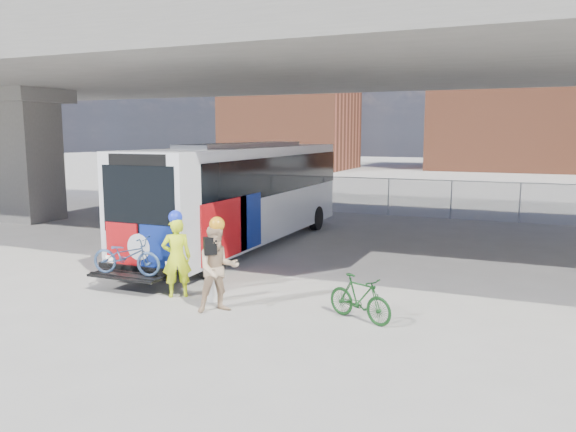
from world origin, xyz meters
The scene contains 9 objects.
ground centered at (0.00, 0.00, 0.00)m, with size 160.00×160.00×0.00m, color #9E9991.
bus centered at (-2.00, 2.48, 2.11)m, with size 2.67×12.99×3.69m.
overpass centered at (0.00, 4.00, 6.54)m, with size 40.00×16.00×7.95m.
chainlink_fence centered at (0.00, 12.00, 1.42)m, with size 30.00×0.06×30.00m.
brick_buildings centered at (1.23, 48.23, 5.42)m, with size 54.00×22.00×12.00m.
bollard centered at (0.33, -3.83, 0.55)m, with size 0.27×0.27×1.03m.
cyclist_hivis centered at (-0.67, -3.83, 1.05)m, with size 0.86×0.81×2.17m.
cyclist_tan centered at (0.86, -4.47, 1.03)m, with size 1.23×1.21×2.19m.
bike_parked centered at (4.00, -3.83, 0.50)m, with size 0.47×1.67×1.00m, color #133D17.
Camera 1 is at (7.13, -15.22, 4.03)m, focal length 35.00 mm.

